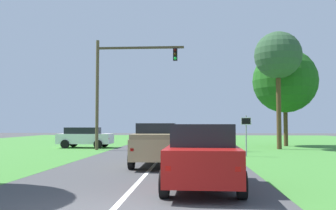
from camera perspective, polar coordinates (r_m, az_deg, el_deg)
name	(u,v)px	position (r m, az deg, el deg)	size (l,w,h in m)	color
ground_plane	(156,163)	(18.27, -1.85, -9.00)	(120.00, 120.00, 0.00)	#424244
red_suv_near	(202,154)	(11.15, 5.40, -7.65)	(2.32, 4.90, 1.91)	#9E1411
pickup_truck_lead	(157,144)	(17.09, -1.69, -6.07)	(2.22, 5.39, 1.95)	tan
traffic_light	(118,78)	(27.65, -7.75, 4.13)	(6.63, 0.40, 8.22)	brown
keep_moving_sign	(246,130)	(22.24, 12.08, -3.83)	(0.60, 0.09, 2.44)	gray
oak_tree_right	(285,81)	(33.81, 17.76, 3.60)	(5.62, 5.62, 8.53)	#4C351E
crossing_suv_far	(85,137)	(30.48, -12.84, -4.87)	(4.31, 2.24, 1.65)	silver
extra_tree_1	(278,56)	(29.76, 16.75, 7.33)	(3.62, 3.62, 9.07)	#4C351E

